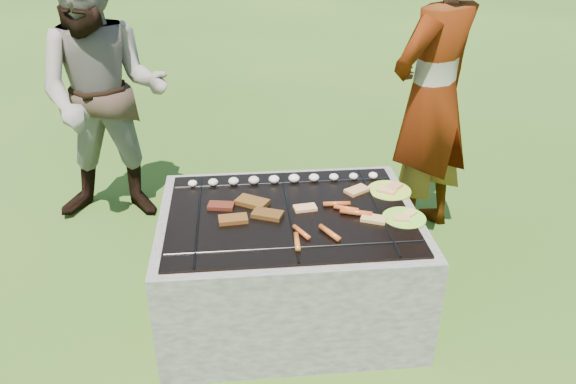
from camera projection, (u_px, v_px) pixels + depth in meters
name	position (u px, v px, depth m)	size (l,w,h in m)	color
lawn	(289.00, 308.00, 3.10)	(60.00, 60.00, 0.00)	#224411
fire_pit	(289.00, 266.00, 2.97)	(1.30, 1.00, 0.62)	#9C958B
mushrooms	(282.00, 179.00, 3.09)	(1.05, 0.06, 0.04)	white
pork_slabs	(247.00, 209.00, 2.81)	(0.39, 0.29, 0.02)	maroon
sausages	(332.00, 221.00, 2.71)	(0.41, 0.41, 0.03)	#C45F20
bread_on_grate	(348.00, 204.00, 2.87)	(0.45, 0.42, 0.02)	#E7C276
plate_far	(389.00, 191.00, 3.02)	(0.24, 0.24, 0.03)	yellow
plate_near	(404.00, 218.00, 2.76)	(0.27, 0.27, 0.03)	#BBF139
cook	(432.00, 98.00, 3.40)	(0.68, 0.44, 1.86)	gray
bystander	(104.00, 95.00, 3.60)	(0.85, 0.66, 1.75)	#A7998B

